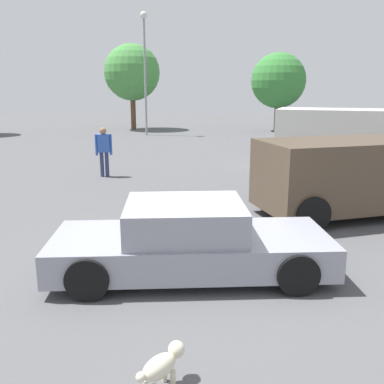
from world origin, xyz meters
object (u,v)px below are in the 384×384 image
sedan_foreground (189,241)px  dog (162,365)px  light_post_near (145,55)px  van_white (353,138)px  suv_dark (354,174)px  pedestrian (104,148)px

sedan_foreground → dog: sedan_foreground is taller
light_post_near → van_white: bearing=-54.4°
suv_dark → light_post_near: bearing=-85.5°
pedestrian → van_white: bearing=-95.2°
dog → light_post_near: bearing=45.0°
dog → suv_dark: bearing=4.9°
dog → van_white: van_white is taller
sedan_foreground → dog: size_ratio=8.31×
dog → pedestrian: bearing=52.9°
sedan_foreground → dog: (-0.23, -2.80, -0.29)m
pedestrian → light_post_near: size_ratio=0.22×
sedan_foreground → light_post_near: bearing=94.7°
dog → pedestrian: size_ratio=0.32×
dog → suv_dark: suv_dark is taller
sedan_foreground → suv_dark: (3.87, 3.43, 0.44)m
van_white → pedestrian: van_white is taller
dog → suv_dark: 7.50m
van_white → pedestrian: bearing=-155.3°
sedan_foreground → suv_dark: bearing=38.1°
pedestrian → light_post_near: (-0.05, 13.40, 3.98)m
van_white → light_post_near: bearing=143.7°
suv_dark → light_post_near: (-6.95, 17.92, 3.98)m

